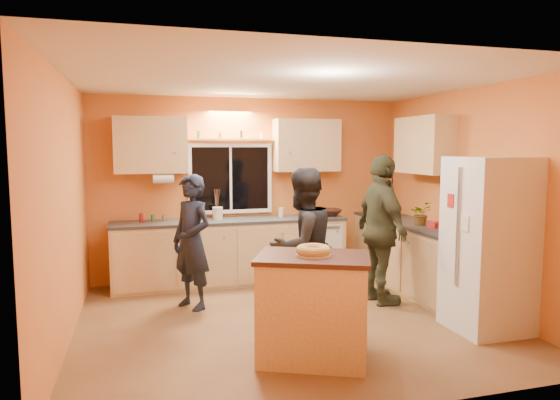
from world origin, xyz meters
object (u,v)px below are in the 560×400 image
object	(u,v)px
person_center	(302,247)
refrigerator	(489,245)
person_right	(382,230)
person_left	(192,242)
island	(313,307)

from	to	relation	value
person_center	refrigerator	bearing A→B (deg)	134.69
refrigerator	person_right	world-z (taller)	person_right
person_left	island	bearing A→B (deg)	-8.01
person_left	person_center	world-z (taller)	person_center
refrigerator	person_left	distance (m)	3.27
island	person_center	bearing A→B (deg)	101.93
person_right	person_center	bearing A→B (deg)	109.02
refrigerator	island	world-z (taller)	refrigerator
refrigerator	person_center	distance (m)	1.92
refrigerator	island	xyz separation A→B (m)	(-1.99, -0.21, -0.42)
refrigerator	person_right	size ratio (longest dim) A/B	1.00
person_center	person_right	distance (m)	1.22
island	person_right	size ratio (longest dim) A/B	0.65
refrigerator	island	size ratio (longest dim) A/B	1.54
refrigerator	person_right	bearing A→B (deg)	120.24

